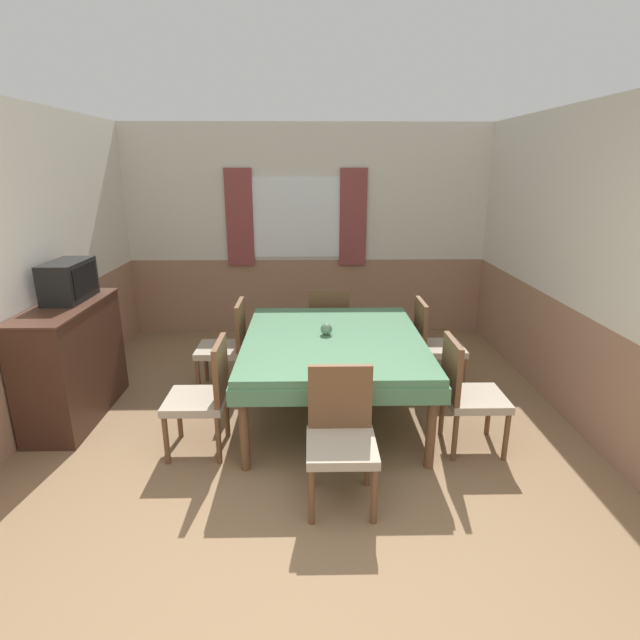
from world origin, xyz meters
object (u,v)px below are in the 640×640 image
object	(u,v)px
sideboard	(72,361)
tv	(69,281)
chair_head_window	(328,324)
chair_right_far	(433,342)
chair_right_near	(467,391)
dining_table	(333,348)
chair_head_near	(341,433)
chair_left_far	(227,344)
chair_left_near	(204,393)
vase	(326,329)

from	to	relation	value
sideboard	tv	xyz separation A→B (m)	(-0.01, 0.18, 0.66)
chair_head_window	chair_right_far	size ratio (longest dim) A/B	1.00
chair_right_near	sideboard	bearing A→B (deg)	-100.19
sideboard	chair_right_near	bearing A→B (deg)	-10.19
chair_right_far	sideboard	distance (m)	3.26
dining_table	chair_head_window	bearing A→B (deg)	90.00
chair_head_near	chair_right_near	world-z (taller)	same
chair_left_far	dining_table	bearing A→B (deg)	-118.83
chair_left_near	tv	world-z (taller)	tv
chair_left_near	vase	distance (m)	1.15
dining_table	chair_head_near	bearing A→B (deg)	-90.00
chair_right_near	vase	size ratio (longest dim) A/B	8.77
sideboard	vase	world-z (taller)	sideboard
chair_head_near	chair_left_far	world-z (taller)	same
tv	chair_head_window	bearing A→B (deg)	22.60
chair_head_window	tv	size ratio (longest dim) A/B	1.65
chair_head_near	chair_left_far	distance (m)	1.95
tv	chair_right_far	bearing A→B (deg)	5.94
chair_left_near	chair_right_far	distance (m)	2.26
chair_head_near	vase	xyz separation A→B (m)	(-0.06, 1.20, 0.30)
dining_table	chair_left_far	world-z (taller)	chair_left_far
chair_head_near	tv	distance (m)	2.71
dining_table	tv	bearing A→B (deg)	174.67
sideboard	chair_left_far	bearing A→B (deg)	22.42
dining_table	tv	xyz separation A→B (m)	(-2.24, 0.21, 0.54)
chair_right_near	tv	distance (m)	3.39
chair_right_near	chair_left_far	world-z (taller)	same
chair_head_window	chair_head_near	xyz separation A→B (m)	(0.00, -2.28, 0.00)
chair_left_near	chair_left_far	world-z (taller)	same
tv	vase	size ratio (longest dim) A/B	5.33
chair_right_near	tv	bearing A→B (deg)	-103.13
chair_head_near	chair_right_near	distance (m)	1.15
chair_right_far	chair_head_window	bearing A→B (deg)	-121.10
chair_right_far	vase	xyz separation A→B (m)	(-1.05, -0.48, 0.30)
chair_right_far	vase	size ratio (longest dim) A/B	8.77
dining_table	chair_head_window	world-z (taller)	chair_head_window
chair_left_far	tv	distance (m)	1.47
chair_head_window	vase	bearing A→B (deg)	-92.99
dining_table	chair_right_near	bearing A→B (deg)	-28.83
dining_table	chair_head_window	distance (m)	1.15
chair_left_near	chair_head_window	xyz separation A→B (m)	(0.99, 1.68, 0.00)
chair_head_window	chair_left_far	xyz separation A→B (m)	(-0.99, -0.60, 0.00)
chair_left_near	tv	distance (m)	1.62
chair_right_far	chair_left_far	xyz separation A→B (m)	(-1.98, 0.00, 0.00)
sideboard	tv	distance (m)	0.68
chair_head_near	tv	bearing A→B (deg)	-31.08
chair_head_near	tv	xyz separation A→B (m)	(-2.24, 1.35, 0.70)
chair_right_near	chair_left_far	distance (m)	2.26
chair_left_near	chair_left_far	distance (m)	1.09
tv	dining_table	bearing A→B (deg)	-5.33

